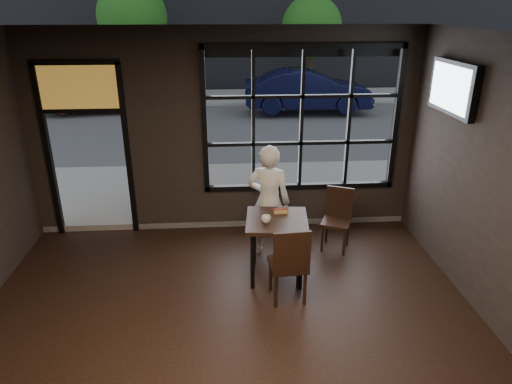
{
  "coord_description": "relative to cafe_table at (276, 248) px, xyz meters",
  "views": [
    {
      "loc": [
        0.01,
        -3.39,
        3.44
      ],
      "look_at": [
        0.4,
        2.2,
        1.15
      ],
      "focal_mm": 32.0,
      "sensor_mm": 36.0,
      "label": 1
    }
  ],
  "objects": [
    {
      "name": "cafe_table",
      "position": [
        0.0,
        0.0,
        0.0
      ],
      "size": [
        0.87,
        0.87,
        0.86
      ],
      "primitive_type": "cube",
      "rotation": [
        0.0,
        0.0,
        -0.1
      ],
      "color": "black",
      "rests_on": "floor"
    },
    {
      "name": "stained_transom",
      "position": [
        -2.76,
        1.54,
        1.92
      ],
      "size": [
        1.2,
        0.06,
        0.7
      ],
      "primitive_type": "cube",
      "color": "orange",
      "rests_on": "ground"
    },
    {
      "name": "street_asphalt",
      "position": [
        -0.66,
        22.04,
        -0.45
      ],
      "size": [
        60.0,
        41.0,
        0.04
      ],
      "primitive_type": "cube",
      "color": "#545456",
      "rests_on": "ground"
    },
    {
      "name": "window_frame",
      "position": [
        0.54,
        1.54,
        1.37
      ],
      "size": [
        3.06,
        0.12,
        2.28
      ],
      "primitive_type": "cube",
      "color": "black",
      "rests_on": "ground"
    },
    {
      "name": "tv",
      "position": [
        2.27,
        0.35,
        2.04
      ],
      "size": [
        0.13,
        1.14,
        0.67
      ],
      "primitive_type": "cube",
      "color": "black",
      "rests_on": "wall_right"
    },
    {
      "name": "tree_right",
      "position": [
        2.69,
        12.56,
        2.27
      ],
      "size": [
        2.25,
        2.25,
        3.84
      ],
      "color": "#332114",
      "rests_on": "street_asphalt"
    },
    {
      "name": "ceiling",
      "position": [
        -0.66,
        -1.96,
        2.78
      ],
      "size": [
        6.0,
        7.0,
        0.02
      ],
      "primitive_type": "cube",
      "color": "black",
      "rests_on": "ground"
    },
    {
      "name": "navy_car",
      "position": [
        2.18,
        10.01,
        0.36
      ],
      "size": [
        4.24,
        1.54,
        1.39
      ],
      "primitive_type": "imported",
      "rotation": [
        0.0,
        0.0,
        1.55
      ],
      "color": "black",
      "rests_on": "street_asphalt"
    },
    {
      "name": "chair_near",
      "position": [
        0.08,
        -0.52,
        0.08
      ],
      "size": [
        0.48,
        0.48,
        1.03
      ],
      "primitive_type": "cube",
      "rotation": [
        0.0,
        0.0,
        3.22
      ],
      "color": "black",
      "rests_on": "floor"
    },
    {
      "name": "chair_window",
      "position": [
        0.98,
        0.7,
        0.04
      ],
      "size": [
        0.54,
        0.54,
        0.94
      ],
      "primitive_type": "cube",
      "rotation": [
        0.0,
        0.0,
        -0.42
      ],
      "color": "black",
      "rests_on": "floor"
    },
    {
      "name": "maroon_car",
      "position": [
        -4.97,
        10.76,
        0.35
      ],
      "size": [
        4.19,
        2.09,
        1.37
      ],
      "primitive_type": "imported",
      "rotation": [
        0.0,
        0.0,
        1.69
      ],
      "color": "#561F16",
      "rests_on": "street_asphalt"
    },
    {
      "name": "cup",
      "position": [
        -0.15,
        -0.1,
        0.48
      ],
      "size": [
        0.14,
        0.14,
        0.1
      ],
      "primitive_type": "imported",
      "rotation": [
        0.0,
        0.0,
        0.18
      ],
      "color": "silver",
      "rests_on": "cafe_table"
    },
    {
      "name": "tree_left",
      "position": [
        -3.91,
        12.78,
        2.62
      ],
      "size": [
        2.54,
        2.54,
        4.33
      ],
      "color": "#332114",
      "rests_on": "street_asphalt"
    },
    {
      "name": "hotdog",
      "position": [
        0.07,
        0.18,
        0.46
      ],
      "size": [
        0.2,
        0.09,
        0.06
      ],
      "primitive_type": null,
      "rotation": [
        0.0,
        0.0,
        0.04
      ],
      "color": "tan",
      "rests_on": "cafe_table"
    },
    {
      "name": "man",
      "position": [
        -0.05,
        0.61,
        0.41
      ],
      "size": [
        0.7,
        0.56,
        1.69
      ],
      "primitive_type": "imported",
      "rotation": [
        0.0,
        0.0,
        2.86
      ],
      "color": "silver",
      "rests_on": "floor"
    }
  ]
}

